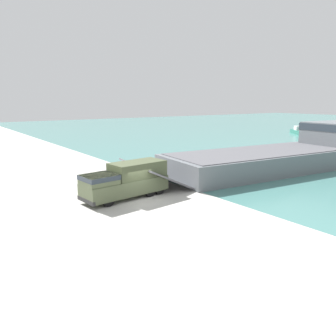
# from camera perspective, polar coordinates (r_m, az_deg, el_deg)

# --- Properties ---
(ground_plane) EXTENTS (240.00, 240.00, 0.00)m
(ground_plane) POSITION_cam_1_polar(r_m,az_deg,el_deg) (28.19, -4.68, -5.48)
(ground_plane) COLOR #B7B5AD
(landing_craft) EXTENTS (12.61, 36.79, 7.81)m
(landing_craft) POSITION_cam_1_polar(r_m,az_deg,el_deg) (45.21, 21.54, 2.73)
(landing_craft) COLOR slate
(landing_craft) RESTS_ON ground_plane
(military_truck) EXTENTS (3.23, 7.92, 3.03)m
(military_truck) POSITION_cam_1_polar(r_m,az_deg,el_deg) (28.45, -7.29, -2.13)
(military_truck) COLOR #566042
(military_truck) RESTS_ON ground_plane
(soldier_on_ramp) EXTENTS (0.39, 0.50, 1.69)m
(soldier_on_ramp) POSITION_cam_1_polar(r_m,az_deg,el_deg) (31.34, -8.76, -1.97)
(soldier_on_ramp) COLOR #566042
(soldier_on_ramp) RESTS_ON ground_plane
(moored_boat_a) EXTENTS (7.25, 6.67, 1.94)m
(moored_boat_a) POSITION_cam_1_polar(r_m,az_deg,el_deg) (90.53, 21.77, 5.96)
(moored_boat_a) COLOR #2D7060
(moored_boat_a) RESTS_ON ground_plane
(mooring_bollard) EXTENTS (0.31, 0.31, 0.89)m
(mooring_bollard) POSITION_cam_1_polar(r_m,az_deg,el_deg) (37.99, -5.91, -0.27)
(mooring_bollard) COLOR #333338
(mooring_bollard) RESTS_ON ground_plane
(cargo_crate) EXTENTS (0.81, 0.89, 0.61)m
(cargo_crate) POSITION_cam_1_polar(r_m,az_deg,el_deg) (31.18, -12.99, -3.48)
(cargo_crate) COLOR #3D4C33
(cargo_crate) RESTS_ON ground_plane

